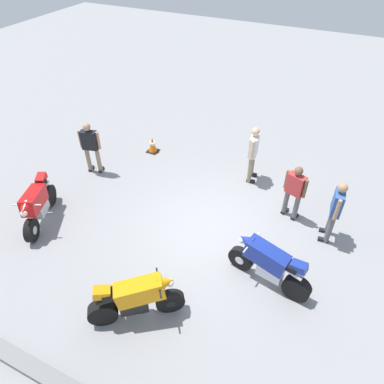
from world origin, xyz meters
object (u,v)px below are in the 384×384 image
person_in_blue_shirt (336,208)px  person_in_white_shirt (253,151)px  motorcycle_blue_sportbike (269,264)px  traffic_cone (153,145)px  person_in_black_shirt (90,145)px  motorcycle_red_sportbike (37,204)px  motorcycle_orange_sportbike (136,298)px  person_in_red_shirt (294,190)px

person_in_blue_shirt → person_in_white_shirt: (2.52, -1.52, 0.03)m
motorcycle_blue_sportbike → traffic_cone: (4.98, -3.54, -0.33)m
person_in_black_shirt → person_in_white_shirt: size_ratio=0.96×
person_in_black_shirt → motorcycle_red_sportbike: bearing=166.4°
motorcycle_orange_sportbike → motorcycle_blue_sportbike: 2.88m
motorcycle_red_sportbike → person_in_red_shirt: (-5.89, -2.99, 0.32)m
person_in_blue_shirt → person_in_red_shirt: (1.05, -0.37, -0.08)m
motorcycle_orange_sportbike → person_in_black_shirt: bearing=99.8°
motorcycle_red_sportbike → traffic_cone: motorcycle_red_sportbike is taller
motorcycle_red_sportbike → person_in_white_shirt: size_ratio=1.05×
motorcycle_blue_sportbike → person_in_black_shirt: (6.03, -1.77, 0.37)m
motorcycle_red_sportbike → person_in_black_shirt: size_ratio=1.09×
motorcycle_red_sportbike → traffic_cone: size_ratio=3.48×
motorcycle_orange_sportbike → person_in_black_shirt: 5.40m
person_in_black_shirt → person_in_white_shirt: person_in_white_shirt is taller
motorcycle_orange_sportbike → person_in_blue_shirt: bearing=14.7°
person_in_black_shirt → person_in_blue_shirt: (-7.04, -0.20, 0.03)m
motorcycle_blue_sportbike → person_in_black_shirt: 6.30m
person_in_red_shirt → motorcycle_orange_sportbike: bearing=174.8°
person_in_black_shirt → person_in_red_shirt: size_ratio=1.04×
motorcycle_orange_sportbike → motorcycle_blue_sportbike: size_ratio=0.86×
motorcycle_red_sportbike → person_in_red_shirt: size_ratio=1.14×
person_in_black_shirt → traffic_cone: size_ratio=3.19×
motorcycle_orange_sportbike → person_in_white_shirt: 5.48m
motorcycle_red_sportbike → motorcycle_orange_sportbike: bearing=45.7°
person_in_black_shirt → person_in_blue_shirt: 7.04m
person_in_black_shirt → person_in_white_shirt: (-4.52, -1.72, 0.05)m
motorcycle_orange_sportbike → motorcycle_red_sportbike: same height
motorcycle_red_sportbike → person_in_red_shirt: person_in_red_shirt is taller
motorcycle_red_sportbike → person_in_red_shirt: 6.61m
person_in_white_shirt → person_in_blue_shirt: bearing=-38.4°
person_in_blue_shirt → person_in_red_shirt: 1.11m
motorcycle_red_sportbike → person_in_white_shirt: bearing=107.6°
motorcycle_red_sportbike → person_in_blue_shirt: (-6.94, -2.62, 0.40)m
motorcycle_orange_sportbike → motorcycle_red_sportbike: (3.81, -1.29, 0.00)m
motorcycle_orange_sportbike → person_in_red_shirt: person_in_red_shirt is taller
motorcycle_red_sportbike → traffic_cone: bearing=141.7°
motorcycle_blue_sportbike → traffic_cone: motorcycle_blue_sportbike is taller
person_in_red_shirt → traffic_cone: person_in_red_shirt is taller
person_in_white_shirt → person_in_red_shirt: person_in_white_shirt is taller
motorcycle_orange_sportbike → traffic_cone: bearing=80.8°
motorcycle_blue_sportbike → person_in_red_shirt: (0.04, -2.33, 0.32)m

